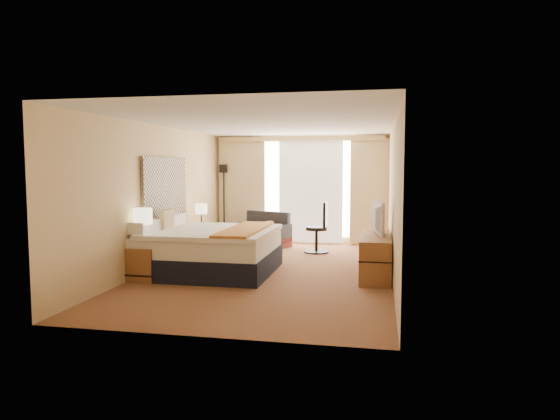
% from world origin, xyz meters
% --- Properties ---
extents(floor, '(4.20, 7.00, 0.02)m').
position_xyz_m(floor, '(0.00, 0.00, 0.00)').
color(floor, '#582019').
rests_on(floor, ground).
extents(ceiling, '(4.20, 7.00, 0.02)m').
position_xyz_m(ceiling, '(0.00, 0.00, 2.60)').
color(ceiling, silver).
rests_on(ceiling, wall_back).
extents(wall_back, '(4.20, 0.02, 2.60)m').
position_xyz_m(wall_back, '(0.00, 3.50, 1.30)').
color(wall_back, '#D5C182').
rests_on(wall_back, ground).
extents(wall_front, '(4.20, 0.02, 2.60)m').
position_xyz_m(wall_front, '(0.00, -3.50, 1.30)').
color(wall_front, '#D5C182').
rests_on(wall_front, ground).
extents(wall_left, '(0.02, 7.00, 2.60)m').
position_xyz_m(wall_left, '(-2.10, 0.00, 1.30)').
color(wall_left, '#D5C182').
rests_on(wall_left, ground).
extents(wall_right, '(0.02, 7.00, 2.60)m').
position_xyz_m(wall_right, '(2.10, 0.00, 1.30)').
color(wall_right, '#D5C182').
rests_on(wall_right, ground).
extents(headboard, '(0.06, 1.85, 1.50)m').
position_xyz_m(headboard, '(-2.06, 0.20, 1.28)').
color(headboard, black).
rests_on(headboard, wall_left).
extents(nightstand_left, '(0.45, 0.52, 0.55)m').
position_xyz_m(nightstand_left, '(-1.87, -1.05, 0.28)').
color(nightstand_left, brown).
rests_on(nightstand_left, floor).
extents(nightstand_right, '(0.45, 0.52, 0.55)m').
position_xyz_m(nightstand_right, '(-1.87, 1.45, 0.28)').
color(nightstand_right, brown).
rests_on(nightstand_right, floor).
extents(media_dresser, '(0.50, 1.80, 0.70)m').
position_xyz_m(media_dresser, '(1.83, 0.00, 0.35)').
color(media_dresser, brown).
rests_on(media_dresser, floor).
extents(window, '(2.30, 0.02, 2.30)m').
position_xyz_m(window, '(0.25, 3.47, 1.32)').
color(window, silver).
rests_on(window, wall_back).
extents(curtains, '(4.12, 0.19, 2.56)m').
position_xyz_m(curtains, '(-0.00, 3.39, 1.41)').
color(curtains, beige).
rests_on(curtains, floor).
extents(bed, '(2.25, 2.06, 1.09)m').
position_xyz_m(bed, '(-1.06, -0.28, 0.40)').
color(bed, black).
rests_on(bed, floor).
extents(loveseat, '(1.45, 1.14, 0.80)m').
position_xyz_m(loveseat, '(-0.78, 2.71, 0.26)').
color(loveseat, '#5C1E1A').
rests_on(loveseat, floor).
extents(floor_lamp, '(0.24, 0.24, 1.91)m').
position_xyz_m(floor_lamp, '(-1.90, 3.30, 1.35)').
color(floor_lamp, black).
rests_on(floor_lamp, floor).
extents(desk_chair, '(0.53, 0.53, 1.10)m').
position_xyz_m(desk_chair, '(0.62, 2.10, 0.49)').
color(desk_chair, black).
rests_on(desk_chair, floor).
extents(lamp_left, '(0.30, 0.30, 0.63)m').
position_xyz_m(lamp_left, '(-1.90, -1.04, 1.04)').
color(lamp_left, black).
rests_on(lamp_left, nightstand_left).
extents(lamp_right, '(0.25, 0.25, 0.52)m').
position_xyz_m(lamp_right, '(-1.82, 1.46, 0.95)').
color(lamp_right, black).
rests_on(lamp_right, nightstand_right).
extents(tissue_box, '(0.17, 0.17, 0.12)m').
position_xyz_m(tissue_box, '(-1.79, -1.05, 0.61)').
color(tissue_box, '#8EBFDC').
rests_on(tissue_box, nightstand_left).
extents(telephone, '(0.20, 0.17, 0.07)m').
position_xyz_m(telephone, '(-1.74, 1.28, 0.58)').
color(telephone, black).
rests_on(telephone, nightstand_right).
extents(television, '(0.25, 0.99, 0.56)m').
position_xyz_m(television, '(1.78, 0.12, 0.98)').
color(television, black).
rests_on(television, media_dresser).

